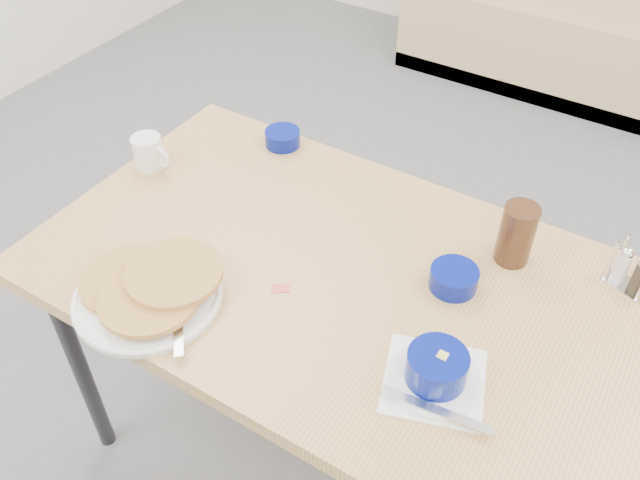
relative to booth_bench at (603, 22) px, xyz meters
The scene contains 10 objects.
booth_bench is the anchor object (origin of this frame).
dining_table 2.56m from the booth_bench, 90.00° to the right, with size 1.40×0.80×0.76m.
pancake_plate 2.86m from the booth_bench, 96.51° to the right, with size 0.33×0.32×0.06m.
coffee_mug 2.58m from the booth_bench, 104.51° to the right, with size 0.11×0.08×0.09m.
grits_setting 2.74m from the booth_bench, 84.07° to the right, with size 0.26×0.24×0.08m.
creamer_bowl 2.27m from the booth_bench, 100.36° to the right, with size 0.09×0.09×0.04m.
butter_bowl 2.49m from the booth_bench, 85.14° to the right, with size 0.10×0.10×0.05m.
amber_tumbler 2.36m from the booth_bench, 82.97° to the right, with size 0.08×0.08×0.15m, color #3C2213.
condiment_caddy 2.35m from the booth_bench, 76.90° to the right, with size 0.10×0.08×0.11m.
sugar_wrapper 2.68m from the booth_bench, 92.21° to the right, with size 0.04×0.03×0.00m, color #F95853.
Camera 1 is at (0.50, -0.66, 1.82)m, focal length 38.00 mm.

